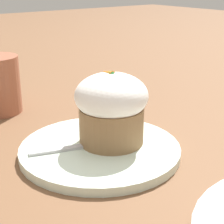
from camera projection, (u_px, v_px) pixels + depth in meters
name	position (u px, v px, depth m)	size (l,w,h in m)	color
ground_plane	(100.00, 153.00, 0.53)	(4.00, 4.00, 0.00)	brown
dessert_plate	(100.00, 150.00, 0.52)	(0.22, 0.22, 0.01)	silver
carrot_cake	(112.00, 108.00, 0.51)	(0.10, 0.10, 0.10)	olive
spoon	(95.00, 144.00, 0.52)	(0.06, 0.13, 0.01)	#B7B7BC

